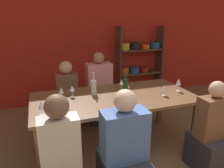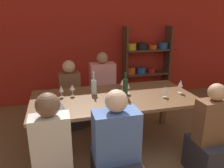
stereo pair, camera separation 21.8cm
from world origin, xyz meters
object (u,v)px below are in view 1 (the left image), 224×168
Objects in this scene: shelf_unit at (138,67)px; dining_table at (114,102)px; wine_glass_white_b at (61,91)px; person_far_b at (99,96)px; wine_glass_empty_a at (121,82)px; wine_glass_white_c at (66,108)px; wine_bottle_dark at (126,86)px; wine_bottle_green at (94,86)px; person_far_a at (68,103)px; wine_glass_white_a at (41,106)px; wine_glass_empty_c at (127,85)px; wine_glass_red_b at (72,89)px; person_near_b at (124,162)px; person_near_a at (210,139)px; wine_glass_empty_b at (164,88)px; wine_glass_red_a at (179,82)px.

shelf_unit is 0.73× the size of dining_table.
person_far_b is (0.74, 0.75, -0.44)m from wine_glass_white_b.
wine_glass_empty_a is 0.85m from person_far_b.
wine_bottle_dark is at bearing 23.69° from wine_glass_white_c.
wine_bottle_green is 0.26× the size of person_far_b.
wine_glass_white_b reaches higher than dining_table.
wine_glass_white_b is 0.14× the size of person_far_a.
wine_glass_white_a is at bearing 50.34° from person_far_b.
wine_bottle_dark is at bearing -120.48° from shelf_unit.
wine_glass_empty_c reaches higher than wine_glass_empty_a.
wine_glass_empty_a is 0.73m from wine_glass_red_b.
wine_bottle_dark is 0.28× the size of person_near_b.
person_near_a is (1.47, -1.04, -0.47)m from wine_glass_red_b.
wine_glass_empty_b is at bearing 111.16° from person_near_a.
dining_table is 1.28m from person_near_a.
wine_glass_empty_a is at bearing 23.72° from wine_glass_white_a.
person_near_a is (1.61, -1.02, -0.47)m from wine_glass_white_b.
wine_bottle_green is 2.10× the size of wine_glass_empty_b.
wine_bottle_green is at bearing 90.53° from person_near_b.
wine_glass_empty_a is (0.43, 0.04, 0.00)m from wine_bottle_green.
wine_glass_white_b is at bearing -139.62° from shelf_unit.
wine_glass_white_a is at bearing -176.60° from wine_glass_empty_b.
person_near_b is (-0.39, -0.91, -0.48)m from wine_bottle_dark.
person_near_b is (0.30, -1.75, 0.00)m from person_far_a.
wine_glass_red_b is at bearing 51.49° from person_far_b.
wine_glass_empty_b is at bearing -14.98° from wine_glass_white_b.
wine_bottle_green is at bearing 167.08° from wine_glass_red_a.
shelf_unit reaches higher than wine_glass_empty_b.
person_near_b is at bearing -41.62° from wine_glass_white_a.
wine_glass_empty_a is 0.15m from wine_glass_empty_c.
wine_glass_white_c is at bearing 164.77° from person_near_a.
wine_glass_red_a is 0.90m from person_near_a.
wine_glass_empty_a is at bearing 2.60° from wine_glass_red_b.
person_near_a reaches higher than wine_glass_red_a.
wine_bottle_green is 0.45m from wine_glass_white_b.
person_near_b is at bearing -140.36° from wine_glass_empty_b.
wine_glass_empty_a is at bearing 158.03° from wine_glass_red_a.
dining_table is 12.48× the size of wine_glass_empty_c.
wine_bottle_dark is at bearing 132.90° from person_near_a.
wine_glass_white_a is 0.14× the size of person_near_a.
shelf_unit is 9.92× the size of wine_glass_white_a.
wine_glass_red_b is at bearing 144.74° from person_near_a.
wine_glass_white_b reaches higher than wine_glass_empty_b.
wine_bottle_green is at bearing 157.66° from wine_glass_empty_b.
dining_table is at bearing 16.58° from wine_glass_white_a.
person_far_b reaches higher than wine_glass_white_c.
person_near_b reaches higher than wine_bottle_green.
wine_glass_empty_b is at bearing -22.34° from wine_bottle_green.
person_far_a is at bearing 99.83° from person_near_b.
person_far_a reaches higher than dining_table.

